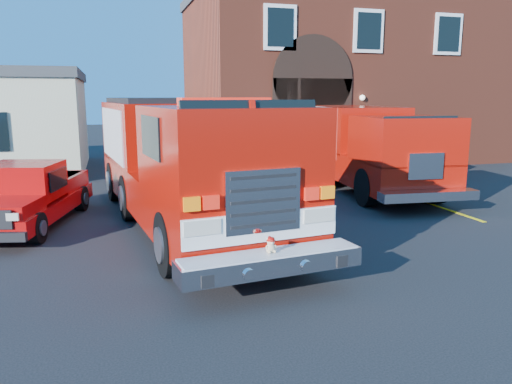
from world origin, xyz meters
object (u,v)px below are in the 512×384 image
object	(u,v)px
fire_station	(337,77)
secondary_truck	(364,144)
fire_engine	(183,160)
pickup_truck	(29,196)

from	to	relation	value
fire_station	secondary_truck	xyz separation A→B (m)	(-3.13, -8.93, -2.68)
fire_station	fire_engine	xyz separation A→B (m)	(-10.12, -12.48, -2.57)
pickup_truck	fire_engine	bearing A→B (deg)	-15.08
fire_engine	pickup_truck	xyz separation A→B (m)	(-3.80, 1.02, -0.90)
secondary_truck	fire_station	bearing A→B (deg)	70.71
fire_engine	fire_station	bearing A→B (deg)	50.95
fire_engine	pickup_truck	distance (m)	4.04
fire_engine	secondary_truck	bearing A→B (deg)	26.89
fire_engine	pickup_truck	world-z (taller)	fire_engine
fire_station	secondary_truck	world-z (taller)	fire_station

